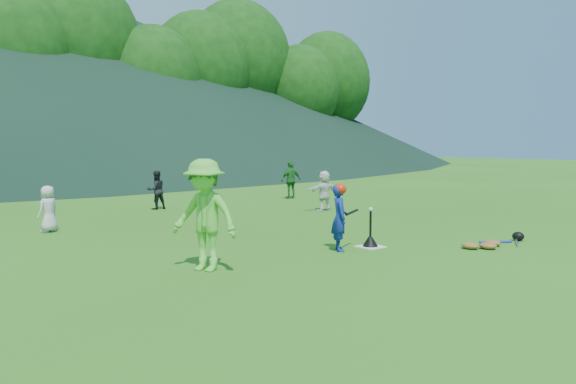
{
  "coord_description": "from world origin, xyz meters",
  "views": [
    {
      "loc": [
        -8.0,
        -7.24,
        2.0
      ],
      "look_at": [
        0.0,
        2.5,
        0.9
      ],
      "focal_mm": 35.0,
      "sensor_mm": 36.0,
      "label": 1
    }
  ],
  "objects_px": {
    "batter_child": "(339,218)",
    "batting_tee": "(370,241)",
    "adult_coach": "(205,215)",
    "fielder_a": "(48,209)",
    "fielder_c": "(291,180)",
    "home_plate": "(370,247)",
    "fielder_b": "(156,190)",
    "equipment_pile": "(493,243)",
    "fielder_d": "(324,191)"
  },
  "relations": [
    {
      "from": "batter_child",
      "to": "batting_tee",
      "type": "xyz_separation_m",
      "value": [
        0.7,
        -0.13,
        -0.49
      ]
    },
    {
      "from": "adult_coach",
      "to": "fielder_a",
      "type": "bearing_deg",
      "value": 162.62
    },
    {
      "from": "fielder_a",
      "to": "batting_tee",
      "type": "height_order",
      "value": "fielder_a"
    },
    {
      "from": "fielder_c",
      "to": "batting_tee",
      "type": "distance_m",
      "value": 9.59
    },
    {
      "from": "home_plate",
      "to": "batter_child",
      "type": "distance_m",
      "value": 0.94
    },
    {
      "from": "batter_child",
      "to": "fielder_b",
      "type": "bearing_deg",
      "value": 31.05
    },
    {
      "from": "fielder_a",
      "to": "adult_coach",
      "type": "bearing_deg",
      "value": 70.46
    },
    {
      "from": "home_plate",
      "to": "fielder_c",
      "type": "relative_size",
      "value": 0.33
    },
    {
      "from": "fielder_c",
      "to": "equipment_pile",
      "type": "relative_size",
      "value": 0.75
    },
    {
      "from": "fielder_a",
      "to": "home_plate",
      "type": "bearing_deg",
      "value": 98.71
    },
    {
      "from": "equipment_pile",
      "to": "fielder_b",
      "type": "bearing_deg",
      "value": 103.18
    },
    {
      "from": "adult_coach",
      "to": "fielder_d",
      "type": "bearing_deg",
      "value": 98.77
    },
    {
      "from": "fielder_d",
      "to": "batting_tee",
      "type": "relative_size",
      "value": 1.76
    },
    {
      "from": "batter_child",
      "to": "fielder_a",
      "type": "height_order",
      "value": "batter_child"
    },
    {
      "from": "adult_coach",
      "to": "fielder_a",
      "type": "xyz_separation_m",
      "value": [
        -0.74,
        5.55,
        -0.35
      ]
    },
    {
      "from": "adult_coach",
      "to": "batting_tee",
      "type": "height_order",
      "value": "adult_coach"
    },
    {
      "from": "home_plate",
      "to": "equipment_pile",
      "type": "relative_size",
      "value": 0.25
    },
    {
      "from": "fielder_a",
      "to": "fielder_b",
      "type": "height_order",
      "value": "fielder_b"
    },
    {
      "from": "equipment_pile",
      "to": "fielder_d",
      "type": "bearing_deg",
      "value": 77.75
    },
    {
      "from": "fielder_a",
      "to": "fielder_d",
      "type": "height_order",
      "value": "fielder_d"
    },
    {
      "from": "fielder_c",
      "to": "fielder_d",
      "type": "distance_m",
      "value": 3.76
    },
    {
      "from": "fielder_a",
      "to": "fielder_d",
      "type": "xyz_separation_m",
      "value": [
        7.52,
        -1.02,
        0.07
      ]
    },
    {
      "from": "fielder_d",
      "to": "batting_tee",
      "type": "distance_m",
      "value": 5.87
    },
    {
      "from": "batter_child",
      "to": "fielder_d",
      "type": "bearing_deg",
      "value": -6.94
    },
    {
      "from": "home_plate",
      "to": "fielder_d",
      "type": "bearing_deg",
      "value": 55.7
    },
    {
      "from": "home_plate",
      "to": "adult_coach",
      "type": "height_order",
      "value": "adult_coach"
    },
    {
      "from": "adult_coach",
      "to": "equipment_pile",
      "type": "xyz_separation_m",
      "value": [
        5.42,
        -1.74,
        -0.81
      ]
    },
    {
      "from": "batter_child",
      "to": "adult_coach",
      "type": "relative_size",
      "value": 0.7
    },
    {
      "from": "fielder_c",
      "to": "equipment_pile",
      "type": "xyz_separation_m",
      "value": [
        -2.93,
        -9.69,
        -0.61
      ]
    },
    {
      "from": "fielder_b",
      "to": "batting_tee",
      "type": "distance_m",
      "value": 8.37
    },
    {
      "from": "batting_tee",
      "to": "equipment_pile",
      "type": "height_order",
      "value": "batting_tee"
    },
    {
      "from": "fielder_b",
      "to": "fielder_c",
      "type": "xyz_separation_m",
      "value": [
        5.22,
        -0.1,
        0.09
      ]
    },
    {
      "from": "fielder_d",
      "to": "batting_tee",
      "type": "height_order",
      "value": "fielder_d"
    },
    {
      "from": "fielder_d",
      "to": "fielder_c",
      "type": "bearing_deg",
      "value": -112.24
    },
    {
      "from": "home_plate",
      "to": "fielder_b",
      "type": "distance_m",
      "value": 8.38
    },
    {
      "from": "batter_child",
      "to": "adult_coach",
      "type": "bearing_deg",
      "value": 119.95
    },
    {
      "from": "fielder_a",
      "to": "fielder_b",
      "type": "distance_m",
      "value": 4.6
    },
    {
      "from": "fielder_a",
      "to": "equipment_pile",
      "type": "relative_size",
      "value": 0.58
    },
    {
      "from": "adult_coach",
      "to": "batter_child",
      "type": "bearing_deg",
      "value": 61.53
    },
    {
      "from": "home_plate",
      "to": "fielder_d",
      "type": "distance_m",
      "value": 5.88
    },
    {
      "from": "equipment_pile",
      "to": "batter_child",
      "type": "bearing_deg",
      "value": 149.26
    },
    {
      "from": "fielder_c",
      "to": "fielder_d",
      "type": "bearing_deg",
      "value": 73.62
    },
    {
      "from": "batter_child",
      "to": "equipment_pile",
      "type": "height_order",
      "value": "batter_child"
    },
    {
      "from": "adult_coach",
      "to": "fielder_d",
      "type": "height_order",
      "value": "adult_coach"
    },
    {
      "from": "batting_tee",
      "to": "home_plate",
      "type": "bearing_deg",
      "value": 0.0
    },
    {
      "from": "fielder_c",
      "to": "fielder_d",
      "type": "height_order",
      "value": "fielder_c"
    },
    {
      "from": "fielder_c",
      "to": "equipment_pile",
      "type": "height_order",
      "value": "fielder_c"
    },
    {
      "from": "fielder_b",
      "to": "equipment_pile",
      "type": "height_order",
      "value": "fielder_b"
    },
    {
      "from": "home_plate",
      "to": "batting_tee",
      "type": "bearing_deg",
      "value": 0.0
    },
    {
      "from": "equipment_pile",
      "to": "fielder_c",
      "type": "bearing_deg",
      "value": 73.19
    }
  ]
}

